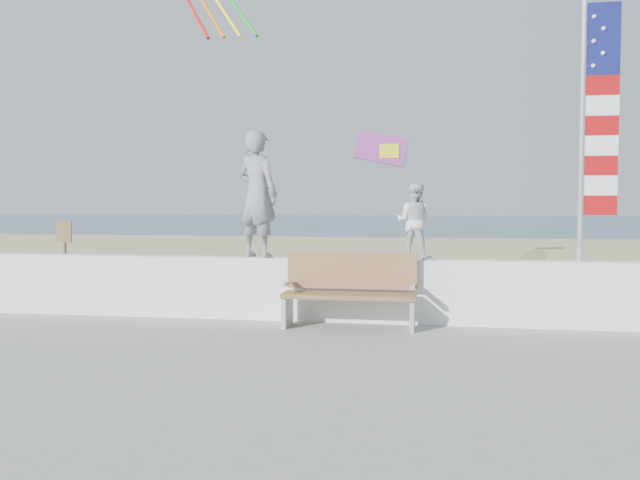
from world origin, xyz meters
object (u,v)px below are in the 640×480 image
(child, at_px, (414,221))
(adult, at_px, (257,194))
(bench, at_px, (350,290))
(flag, at_px, (592,118))

(child, bearing_deg, adult, 15.15)
(adult, relative_size, bench, 1.02)
(adult, distance_m, bench, 1.98)
(flag, bearing_deg, child, 179.99)
(adult, distance_m, flag, 4.71)
(adult, height_order, child, adult)
(adult, bearing_deg, child, -155.35)
(adult, bearing_deg, bench, -173.13)
(child, bearing_deg, flag, -164.86)
(child, distance_m, bench, 1.33)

